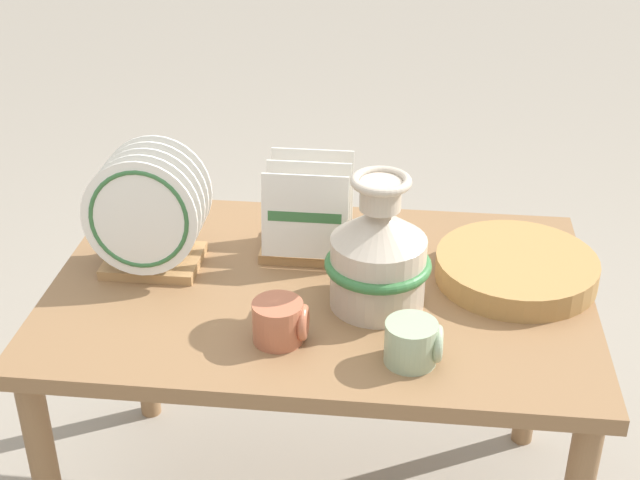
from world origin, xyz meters
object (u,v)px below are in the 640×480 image
object	(u,v)px
ceramic_vase	(378,254)
mug_sage_glaze	(413,343)
mug_terracotta_glaze	(280,322)
wicker_charger_stack	(516,268)
dish_rack_square_plates	(309,224)
dish_rack_round_plates	(148,219)

from	to	relation	value
ceramic_vase	mug_sage_glaze	size ratio (longest dim) A/B	2.67
ceramic_vase	mug_terracotta_glaze	bearing A→B (deg)	-139.68
ceramic_vase	mug_terracotta_glaze	world-z (taller)	ceramic_vase
wicker_charger_stack	mug_terracotta_glaze	distance (m)	0.54
wicker_charger_stack	mug_sage_glaze	distance (m)	0.38
ceramic_vase	wicker_charger_stack	xyz separation A→B (m)	(0.29, 0.13, -0.09)
dish_rack_square_plates	mug_terracotta_glaze	world-z (taller)	dish_rack_square_plates
dish_rack_square_plates	mug_sage_glaze	world-z (taller)	dish_rack_square_plates
wicker_charger_stack	mug_sage_glaze	bearing A→B (deg)	-123.94
ceramic_vase	wicker_charger_stack	size ratio (longest dim) A/B	0.83
ceramic_vase	mug_sage_glaze	world-z (taller)	ceramic_vase
wicker_charger_stack	ceramic_vase	bearing A→B (deg)	-156.46
dish_rack_round_plates	dish_rack_square_plates	size ratio (longest dim) A/B	1.28
mug_sage_glaze	ceramic_vase	bearing A→B (deg)	112.01
wicker_charger_stack	mug_sage_glaze	xyz separation A→B (m)	(-0.21, -0.32, 0.01)
dish_rack_round_plates	dish_rack_square_plates	bearing A→B (deg)	19.22
dish_rack_round_plates	dish_rack_square_plates	world-z (taller)	dish_rack_round_plates
ceramic_vase	mug_terracotta_glaze	xyz separation A→B (m)	(-0.18, -0.15, -0.08)
mug_sage_glaze	dish_rack_round_plates	bearing A→B (deg)	153.82
dish_rack_square_plates	mug_terracotta_glaze	bearing A→B (deg)	-91.80
mug_sage_glaze	mug_terracotta_glaze	world-z (taller)	same
dish_rack_square_plates	mug_terracotta_glaze	size ratio (longest dim) A/B	1.98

